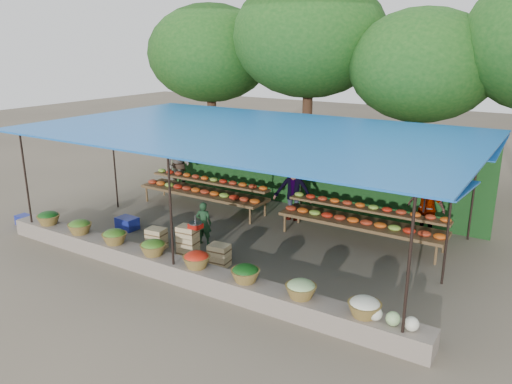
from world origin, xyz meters
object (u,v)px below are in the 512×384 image
Objects in this scene: weighing_scale at (195,225)px; vendor_seated at (204,223)px; blue_crate_back at (127,223)px; crate_counter at (187,244)px; blue_crate_front at (25,220)px.

vendor_seated reaches higher than weighing_scale.
crate_counter is at bearing -10.14° from blue_crate_back.
vendor_seated reaches higher than blue_crate_back.
blue_crate_front is at bearing -1.47° from vendor_seated.
weighing_scale is 0.71× the size of blue_crate_front.
blue_crate_front is at bearing -152.61° from blue_crate_back.
crate_counter is 2.62m from blue_crate_back.
crate_counter is 2.19× the size of vendor_seated.
weighing_scale is 2.96m from blue_crate_back.
crate_counter is at bearing 180.00° from weighing_scale.
blue_crate_back is (-2.83, 0.55, -0.68)m from weighing_scale.
blue_crate_back is (-2.55, 0.55, -0.14)m from crate_counter.
vendor_seated is at bearing 9.12° from blue_crate_back.
weighing_scale reaches higher than blue_crate_front.
blue_crate_back is at bearing -11.54° from vendor_seated.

